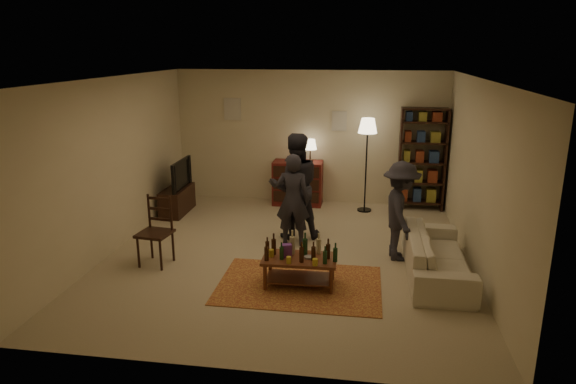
% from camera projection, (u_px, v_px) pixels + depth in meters
% --- Properties ---
extents(floor, '(6.00, 6.00, 0.00)m').
position_uv_depth(floor, '(287.00, 255.00, 8.01)').
color(floor, '#C6B793').
rests_on(floor, ground).
extents(room_shell, '(6.00, 6.00, 6.00)m').
position_uv_depth(room_shell, '(278.00, 114.00, 10.44)').
color(room_shell, beige).
rests_on(room_shell, ground).
extents(rug, '(2.20, 1.50, 0.01)m').
position_uv_depth(rug, '(299.00, 285.00, 6.99)').
color(rug, maroon).
rests_on(rug, ground).
extents(coffee_table, '(1.01, 0.56, 0.75)m').
position_uv_depth(coffee_table, '(299.00, 259.00, 6.90)').
color(coffee_table, brown).
rests_on(coffee_table, ground).
extents(dining_chair, '(0.51, 0.51, 1.05)m').
position_uv_depth(dining_chair, '(157.00, 228.00, 7.59)').
color(dining_chair, black).
rests_on(dining_chair, ground).
extents(tv_stand, '(0.40, 1.00, 1.06)m').
position_uv_depth(tv_stand, '(177.00, 194.00, 9.97)').
color(tv_stand, black).
rests_on(tv_stand, ground).
extents(dresser, '(1.00, 0.50, 1.36)m').
position_uv_depth(dresser, '(298.00, 182.00, 10.49)').
color(dresser, maroon).
rests_on(dresser, ground).
extents(bookshelf, '(0.90, 0.34, 2.02)m').
position_uv_depth(bookshelf, '(422.00, 158.00, 10.05)').
color(bookshelf, black).
rests_on(bookshelf, ground).
extents(floor_lamp, '(0.36, 0.36, 1.84)m').
position_uv_depth(floor_lamp, '(368.00, 132.00, 9.76)').
color(floor_lamp, black).
rests_on(floor_lamp, ground).
extents(sofa, '(0.81, 2.08, 0.61)m').
position_uv_depth(sofa, '(437.00, 255.00, 7.23)').
color(sofa, beige).
rests_on(sofa, ground).
extents(person_left, '(0.56, 0.37, 1.52)m').
position_uv_depth(person_left, '(293.00, 200.00, 8.24)').
color(person_left, '#24232A').
rests_on(person_left, ground).
extents(person_right, '(1.02, 0.88, 1.79)m').
position_uv_depth(person_right, '(295.00, 186.00, 8.55)').
color(person_right, '#25242B').
rests_on(person_right, ground).
extents(person_by_sofa, '(0.68, 1.04, 1.51)m').
position_uv_depth(person_by_sofa, '(400.00, 211.00, 7.69)').
color(person_by_sofa, '#292830').
rests_on(person_by_sofa, ground).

